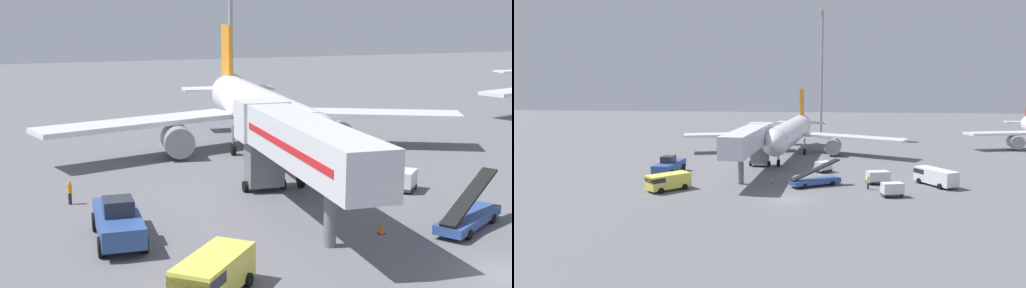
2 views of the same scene
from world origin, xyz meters
TOP-DOWN VIEW (x-y plane):
  - ground_plane at (0.00, 0.00)m, footprint 300.00×300.00m
  - airplane_at_gate at (-1.76, 30.79)m, footprint 39.52×35.86m
  - jet_bridge at (-6.16, 12.42)m, footprint 4.43×19.60m
  - pushback_tug at (-17.31, 11.69)m, footprint 2.91×7.05m
  - belt_loader_truck at (2.66, 6.79)m, footprint 6.39×4.81m
  - service_van_near_right at (-14.47, 2.66)m, footprint 4.88×5.06m
  - service_van_mid_right at (17.18, 8.67)m, footprint 4.56×5.69m
  - baggage_cart_near_center at (10.37, 8.74)m, footprint 2.98×2.15m
  - baggage_cart_mid_left at (3.75, 15.46)m, footprint 2.54×2.52m
  - baggage_cart_far_left at (11.11, 2.33)m, footprint 2.50×1.76m
  - ground_crew_worker_foreground at (-19.25, 20.22)m, footprint 0.44×0.44m
  - ground_crew_worker_midground at (8.87, 5.65)m, footprint 0.38×0.38m
  - safety_cone_alpha at (-2.69, 7.73)m, footprint 0.42×0.42m
  - apron_light_mast at (3.53, 55.14)m, footprint 2.40×2.40m

SIDE VIEW (x-z plane):
  - ground_plane at x=0.00m, z-range 0.00..0.00m
  - safety_cone_alpha at x=-2.69m, z-range 0.00..0.64m
  - belt_loader_truck at x=2.66m, z-range -0.80..2.32m
  - baggage_cart_mid_left at x=3.75m, z-range 0.08..1.59m
  - ground_crew_worker_midground at x=8.87m, z-range 0.05..1.65m
  - baggage_cart_far_left at x=11.11m, z-range 0.08..1.65m
  - ground_crew_worker_foreground at x=-19.25m, z-range 0.05..1.70m
  - baggage_cart_near_center at x=10.37m, z-range 0.08..1.67m
  - service_van_near_right at x=-14.47m, z-range 0.15..2.07m
  - service_van_mid_right at x=17.18m, z-range 0.15..2.20m
  - pushback_tug at x=-17.31m, z-range -0.11..2.48m
  - airplane_at_gate at x=-1.76m, z-range -1.80..9.53m
  - jet_bridge at x=-6.16m, z-range 1.55..8.05m
  - apron_light_mast at x=3.53m, z-range 5.27..34.59m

